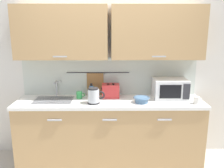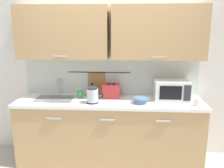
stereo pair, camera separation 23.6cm
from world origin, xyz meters
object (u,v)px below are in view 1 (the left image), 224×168
dish_soap_bottle (91,91)px  microwave (170,89)px  mug_near_sink (79,95)px  toaster (111,91)px  mixing_bowl (141,99)px  mug_by_kettle (197,100)px  electric_kettle (94,96)px

dish_soap_bottle → microwave: bearing=-3.2°
mug_near_sink → toaster: 0.44m
mug_near_sink → mixing_bowl: 0.87m
mug_by_kettle → mug_near_sink: bearing=170.2°
dish_soap_bottle → mug_near_sink: dish_soap_bottle is taller
mug_by_kettle → toaster: bearing=164.3°
mug_near_sink → electric_kettle: bearing=-47.4°
mixing_bowl → toaster: 0.48m
microwave → mixing_bowl: microwave is taller
dish_soap_bottle → toaster: 0.27m
dish_soap_bottle → mixing_bowl: size_ratio=0.92×
dish_soap_bottle → mug_near_sink: bearing=-157.6°
electric_kettle → mug_near_sink: electric_kettle is taller
microwave → mug_by_kettle: 0.40m
mixing_bowl → toaster: size_ratio=0.84×
electric_kettle → mug_by_kettle: 1.34m
mixing_bowl → mug_by_kettle: (0.71, -0.06, 0.00)m
electric_kettle → mixing_bowl: (0.62, 0.02, -0.06)m
electric_kettle → toaster: bearing=51.8°
microwave → mug_near_sink: size_ratio=3.83×
mug_near_sink → mug_by_kettle: size_ratio=1.00×
microwave → dish_soap_bottle: microwave is taller
mixing_bowl → microwave: bearing=27.1°
electric_kettle → mug_by_kettle: (1.33, -0.03, -0.05)m
microwave → toaster: microwave is taller
electric_kettle → dish_soap_bottle: 0.31m
mixing_bowl → mug_by_kettle: 0.71m
electric_kettle → mixing_bowl: bearing=2.2°
mug_near_sink → toaster: toaster is taller
toaster → mug_by_kettle: size_ratio=2.13×
microwave → mixing_bowl: (-0.42, -0.22, -0.09)m
electric_kettle → mug_near_sink: size_ratio=1.89×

